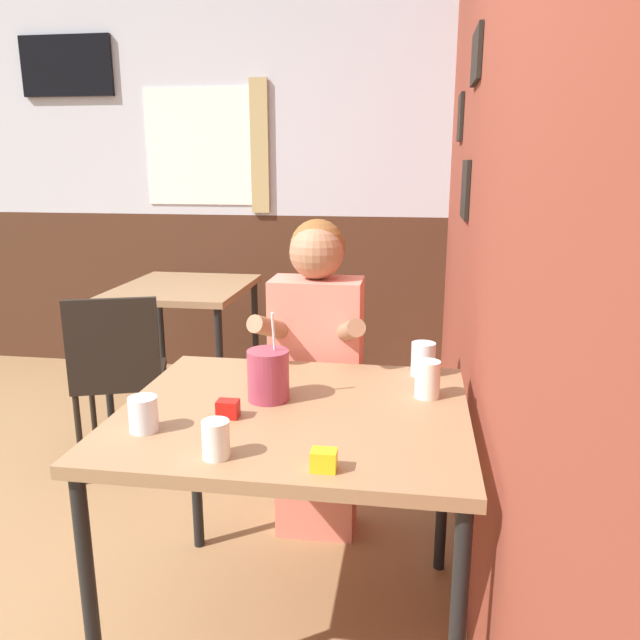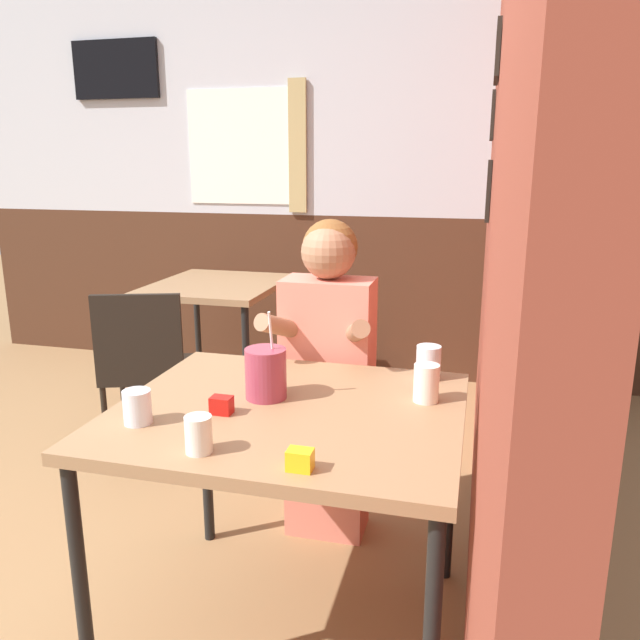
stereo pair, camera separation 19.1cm
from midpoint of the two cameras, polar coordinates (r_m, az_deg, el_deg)
name	(u,v)px [view 1 (the left image)]	position (r m, az deg, el deg)	size (l,w,h in m)	color
brick_wall_right	(474,187)	(2.76, 11.95, 11.83)	(0.08, 4.78, 2.70)	brown
back_wall	(279,176)	(4.30, -5.06, 12.95)	(5.22, 0.09, 2.70)	silver
main_table	(294,430)	(1.85, -5.37, -10.03)	(1.00, 0.87, 0.76)	#93704C
background_table	(185,300)	(3.73, -13.72, 1.80)	(0.72, 0.83, 0.76)	#93704C
chair_near_window	(118,369)	(3.09, -19.66, -4.24)	(0.51, 0.51, 0.88)	black
person_seated	(317,375)	(2.40, -2.58, -5.09)	(0.42, 0.40, 1.25)	#EA7F6B
cocktail_pitcher	(268,375)	(1.87, -7.68, -5.07)	(0.13, 0.13, 0.27)	#99384C
glass_near_pitcher	(143,414)	(1.75, -18.92, -8.20)	(0.08, 0.08, 0.09)	silver
glass_center	(216,439)	(1.56, -13.04, -10.66)	(0.07, 0.07, 0.09)	silver
glass_far_side	(427,379)	(1.90, 6.98, -5.45)	(0.08, 0.08, 0.11)	silver
glass_by_brick	(423,359)	(2.09, 6.85, -3.60)	(0.08, 0.08, 0.11)	silver
condiment_ketchup	(228,409)	(1.79, -11.49, -8.03)	(0.06, 0.04, 0.05)	#B7140F
condiment_mustard	(324,460)	(1.47, -3.44, -12.76)	(0.06, 0.04, 0.05)	yellow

